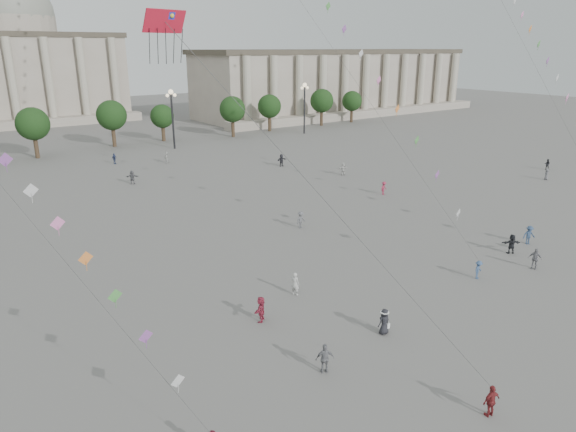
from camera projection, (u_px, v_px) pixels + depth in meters
ground at (411, 346)px, 32.03m from camera, size 360.00×360.00×0.00m
hall_east at (338, 82)px, 143.36m from camera, size 84.00×26.22×17.20m
hall_central at (16, 62)px, 127.34m from camera, size 48.30×34.30×35.50m
tree_row at (75, 121)px, 90.57m from camera, size 137.12×5.12×8.00m
lamp_post_mid_east at (172, 108)px, 92.07m from camera, size 2.00×0.90×10.65m
lamp_post_far_east at (305, 99)px, 108.66m from camera, size 2.00×0.90×10.65m
person_crowd_0 at (114, 159)px, 81.78m from camera, size 1.09×0.85×1.72m
person_crowd_3 at (512, 244)px, 46.20m from camera, size 1.70×1.36×1.81m
person_crowd_4 at (167, 157)px, 82.49m from camera, size 1.42×1.67×1.81m
person_crowd_6 at (301, 220)px, 52.73m from camera, size 1.26×0.89×1.78m
person_crowd_7 at (343, 169)px, 74.61m from camera, size 1.76×0.69×1.86m
person_crowd_8 at (384, 188)px, 64.72m from camera, size 1.21×0.86×1.69m
person_crowd_9 at (282, 160)px, 80.12m from camera, size 1.84×0.72×1.93m
person_crowd_12 at (132, 177)px, 69.69m from camera, size 1.80×1.38×1.90m
person_crowd_13 at (295, 284)px, 38.43m from camera, size 0.68×0.78×1.81m
person_crowd_14 at (529, 235)px, 48.37m from camera, size 1.36×1.15×1.82m
person_crowd_15 at (547, 164)px, 78.09m from camera, size 0.88×0.97×1.62m
person_crowd_18 at (535, 259)px, 42.99m from camera, size 0.88×1.15×1.81m
person_crowd_19 at (547, 174)px, 71.97m from camera, size 0.92×0.87×1.58m
tourist_0 at (491, 401)px, 25.73m from camera, size 1.10×0.61×1.78m
tourist_2 at (261, 309)px, 34.74m from camera, size 1.59×1.51×1.80m
tourist_3 at (325, 358)px, 29.17m from camera, size 1.16×0.89×1.84m
kite_flyer_1 at (478, 270)px, 41.15m from camera, size 1.11×0.81×1.54m
hat_person at (384, 321)px, 33.17m from camera, size 0.87×0.60×1.76m
dragon_kite at (170, 42)px, 23.89m from camera, size 6.52×6.69×23.81m
kite_train_east at (511, 2)px, 59.07m from camera, size 27.90×43.06×65.23m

